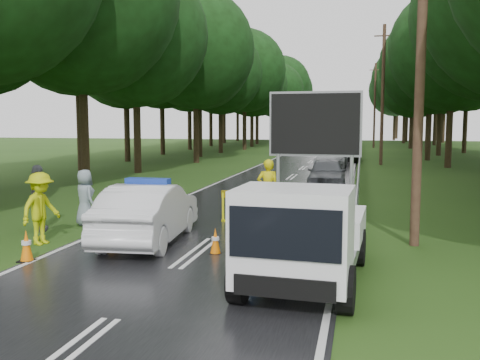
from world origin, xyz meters
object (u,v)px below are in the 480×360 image
(queue_car_second, at_px, (332,157))
(queue_car_third, at_px, (343,152))
(barrier, at_px, (260,199))
(queue_car_first, at_px, (327,173))
(queue_car_fourth, at_px, (335,147))
(work_truck, at_px, (304,234))
(civilian, at_px, (257,217))
(police_sedan, at_px, (148,213))
(officer, at_px, (268,189))

(queue_car_second, xyz_separation_m, queue_car_third, (0.52, 6.00, 0.06))
(barrier, height_order, queue_car_first, queue_car_first)
(queue_car_third, bearing_deg, queue_car_fourth, 100.13)
(work_truck, height_order, queue_car_first, work_truck)
(queue_car_second, bearing_deg, civilian, -89.15)
(queue_car_third, distance_m, queue_car_fourth, 9.37)
(queue_car_second, xyz_separation_m, queue_car_fourth, (-0.52, 15.31, -0.01))
(police_sedan, bearing_deg, queue_car_first, -112.54)
(officer, bearing_deg, barrier, 67.97)
(civilian, xyz_separation_m, queue_car_fourth, (-0.05, 39.42, -0.14))
(queue_car_second, bearing_deg, queue_car_fourth, 93.88)
(civilian, height_order, queue_car_fourth, civilian)
(work_truck, distance_m, civilian, 2.86)
(officer, relative_size, queue_car_fourth, 0.44)
(civilian, distance_m, queue_car_third, 30.12)
(queue_car_second, height_order, queue_car_third, queue_car_third)
(police_sedan, relative_size, civilian, 2.79)
(police_sedan, relative_size, queue_car_third, 0.85)
(barrier, relative_size, officer, 1.26)
(work_truck, relative_size, queue_car_first, 1.13)
(queue_car_first, bearing_deg, officer, -101.89)
(queue_car_first, height_order, queue_car_fourth, queue_car_first)
(work_truck, xyz_separation_m, queue_car_second, (-0.95, 26.59, -0.29))
(queue_car_third, bearing_deg, police_sedan, -93.71)
(queue_car_fourth, bearing_deg, barrier, -98.49)
(barrier, height_order, queue_car_second, queue_car_second)
(queue_car_third, bearing_deg, civilian, -88.10)
(officer, bearing_deg, queue_car_third, -111.17)
(queue_car_first, bearing_deg, civilian, -96.17)
(queue_car_first, relative_size, queue_car_second, 0.85)
(queue_car_second, bearing_deg, officer, -90.90)
(officer, bearing_deg, work_truck, 87.60)
(barrier, bearing_deg, work_truck, -71.64)
(officer, bearing_deg, queue_car_fourth, -108.57)
(work_truck, bearing_deg, police_sedan, 150.69)
(police_sedan, distance_m, officer, 4.86)
(queue_car_first, bearing_deg, police_sedan, -109.36)
(work_truck, bearing_deg, officer, 108.73)
(work_truck, bearing_deg, queue_car_third, 94.06)
(work_truck, bearing_deg, barrier, 111.79)
(work_truck, height_order, queue_car_third, work_truck)
(queue_car_first, xyz_separation_m, queue_car_fourth, (-0.92, 26.79, -0.01))
(queue_car_fourth, bearing_deg, work_truck, -95.63)
(officer, distance_m, queue_car_fourth, 34.92)
(work_truck, xyz_separation_m, civilian, (-1.41, 2.49, -0.15))
(queue_car_third, xyz_separation_m, queue_car_fourth, (-1.04, 9.31, -0.06))
(queue_car_second, height_order, queue_car_fourth, queue_car_second)
(police_sedan, distance_m, barrier, 3.97)
(civilian, distance_m, queue_car_first, 12.66)
(police_sedan, height_order, officer, officer)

